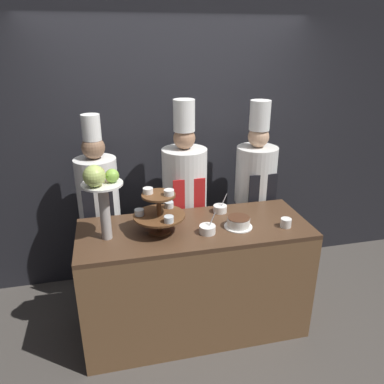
{
  "coord_description": "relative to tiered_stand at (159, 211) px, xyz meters",
  "views": [
    {
      "loc": [
        -0.6,
        -2.14,
        2.29
      ],
      "look_at": [
        0.0,
        0.44,
        1.2
      ],
      "focal_mm": 35.0,
      "sensor_mm": 36.0,
      "label": 1
    }
  ],
  "objects": [
    {
      "name": "serving_bowl_far",
      "position": [
        0.54,
        0.23,
        -0.14
      ],
      "size": [
        0.11,
        0.11,
        0.16
      ],
      "color": "white",
      "rests_on": "buffet_counter"
    },
    {
      "name": "tiered_stand",
      "position": [
        0.0,
        0.0,
        0.0
      ],
      "size": [
        0.38,
        0.38,
        0.35
      ],
      "color": "brown",
      "rests_on": "buffet_counter"
    },
    {
      "name": "chef_center_left",
      "position": [
        0.32,
        0.59,
        -0.15
      ],
      "size": [
        0.4,
        0.4,
        1.83
      ],
      "color": "#28282D",
      "rests_on": "ground_plane"
    },
    {
      "name": "fruit_pedestal",
      "position": [
        -0.4,
        -0.02,
        0.23
      ],
      "size": [
        0.28,
        0.28,
        0.58
      ],
      "color": "#B2ADA8",
      "rests_on": "buffet_counter"
    },
    {
      "name": "chef_center_right",
      "position": [
        1.0,
        0.59,
        -0.15
      ],
      "size": [
        0.38,
        0.38,
        1.8
      ],
      "color": "#38332D",
      "rests_on": "ground_plane"
    },
    {
      "name": "cake_round",
      "position": [
        0.6,
        -0.06,
        -0.13
      ],
      "size": [
        0.22,
        0.22,
        0.08
      ],
      "color": "white",
      "rests_on": "buffet_counter"
    },
    {
      "name": "ground_plane",
      "position": [
        0.27,
        -0.33,
        -1.13
      ],
      "size": [
        14.0,
        14.0,
        0.0
      ],
      "primitive_type": "plane",
      "color": "#47423D"
    },
    {
      "name": "serving_bowl_near",
      "position": [
        0.34,
        -0.1,
        -0.14
      ],
      "size": [
        0.12,
        0.12,
        0.16
      ],
      "color": "white",
      "rests_on": "buffet_counter"
    },
    {
      "name": "buffet_counter",
      "position": [
        0.27,
        0.02,
        -0.65
      ],
      "size": [
        1.78,
        0.69,
        0.95
      ],
      "color": "brown",
      "rests_on": "ground_plane"
    },
    {
      "name": "wall_back",
      "position": [
        0.27,
        0.97,
        0.27
      ],
      "size": [
        10.0,
        0.06,
        2.8
      ],
      "color": "#232328",
      "rests_on": "ground_plane"
    },
    {
      "name": "cup_white",
      "position": [
        0.95,
        -0.13,
        -0.14
      ],
      "size": [
        0.08,
        0.08,
        0.07
      ],
      "color": "white",
      "rests_on": "buffet_counter"
    },
    {
      "name": "chef_left",
      "position": [
        -0.44,
        0.59,
        -0.18
      ],
      "size": [
        0.35,
        0.35,
        1.74
      ],
      "color": "black",
      "rests_on": "ground_plane"
    }
  ]
}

